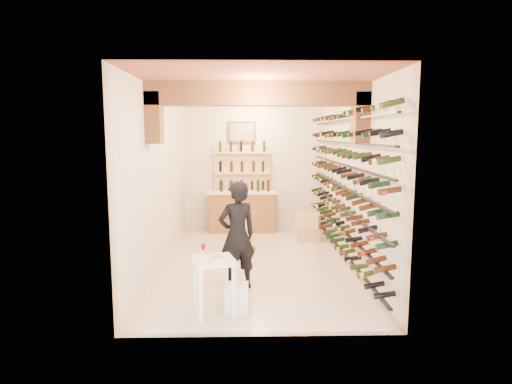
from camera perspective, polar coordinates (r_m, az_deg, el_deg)
The scene contains 11 objects.
ground at distance 8.17m, azimuth 0.05°, elevation -9.36°, with size 6.00×6.00×0.00m, color beige.
room_shell at distance 7.56m, azimuth 0.09°, elevation 6.60°, with size 3.52×6.02×3.21m.
wine_rack at distance 8.04m, azimuth 11.03°, elevation 1.50°, with size 0.32×5.70×2.56m.
back_counter at distance 10.62m, azimuth -1.90°, elevation -2.43°, with size 1.70×0.62×1.29m.
back_shelving at distance 10.77m, azimuth -1.90°, elevation 1.12°, with size 1.40×0.31×2.73m.
tasting_table at distance 5.74m, azimuth -5.65°, elevation -10.20°, with size 0.66×0.66×0.93m.
white_stool at distance 5.95m, azimuth -2.57°, elevation -14.02°, with size 0.31×0.31×0.38m, color white.
person at distance 6.61m, azimuth -2.55°, elevation -5.85°, with size 0.62×0.41×1.70m, color black.
chrome_barstool at distance 8.91m, azimuth -1.22°, elevation -4.87°, with size 0.41×0.41×0.79m.
crate_lower at distance 9.86m, azimuth 6.97°, elevation -5.52°, with size 0.51×0.36×0.31m, color tan.
crate_upper at distance 9.80m, azimuth 7.00°, elevation -3.79°, with size 0.51×0.35×0.30m, color tan.
Camera 1 is at (-0.18, -7.81, 2.38)m, focal length 29.92 mm.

